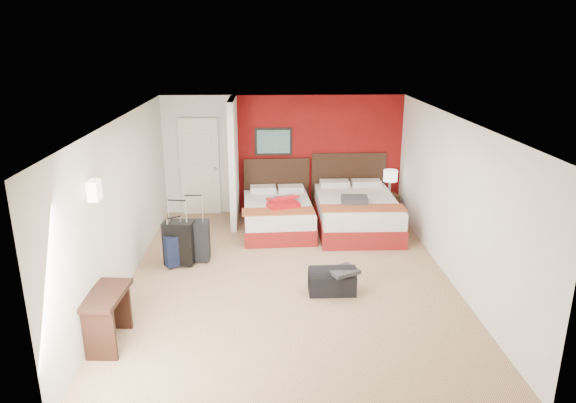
{
  "coord_description": "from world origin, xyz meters",
  "views": [
    {
      "loc": [
        -0.33,
        -7.48,
        3.64
      ],
      "look_at": [
        0.01,
        0.8,
        1.0
      ],
      "focal_mm": 32.47,
      "sensor_mm": 36.0,
      "label": 1
    }
  ],
  "objects_px": {
    "desk": "(108,318)",
    "red_suitcase_open": "(283,202)",
    "table_lamp": "(390,182)",
    "suitcase_black": "(180,244)",
    "suitcase_navy": "(176,251)",
    "nightstand": "(389,206)",
    "duffel_bag": "(332,282)",
    "suitcase_charcoal": "(196,242)",
    "bed_right": "(356,214)",
    "bed_left": "(278,216)"
  },
  "relations": [
    {
      "from": "red_suitcase_open",
      "to": "table_lamp",
      "type": "distance_m",
      "value": 2.38
    },
    {
      "from": "nightstand",
      "to": "suitcase_navy",
      "type": "xyz_separation_m",
      "value": [
        -4.06,
        -2.31,
        0.01
      ]
    },
    {
      "from": "red_suitcase_open",
      "to": "duffel_bag",
      "type": "xyz_separation_m",
      "value": [
        0.64,
        -2.57,
        -0.43
      ]
    },
    {
      "from": "table_lamp",
      "to": "suitcase_charcoal",
      "type": "xyz_separation_m",
      "value": [
        -3.75,
        -2.11,
        -0.41
      ]
    },
    {
      "from": "nightstand",
      "to": "table_lamp",
      "type": "height_order",
      "value": "table_lamp"
    },
    {
      "from": "bed_right",
      "to": "suitcase_black",
      "type": "bearing_deg",
      "value": -154.0
    },
    {
      "from": "suitcase_charcoal",
      "to": "duffel_bag",
      "type": "distance_m",
      "value": 2.49
    },
    {
      "from": "table_lamp",
      "to": "suitcase_black",
      "type": "bearing_deg",
      "value": -150.68
    },
    {
      "from": "suitcase_charcoal",
      "to": "red_suitcase_open",
      "type": "bearing_deg",
      "value": 41.55
    },
    {
      "from": "red_suitcase_open",
      "to": "suitcase_black",
      "type": "xyz_separation_m",
      "value": [
        -1.76,
        -1.47,
        -0.25
      ]
    },
    {
      "from": "bed_left",
      "to": "desk",
      "type": "relative_size",
      "value": 2.24
    },
    {
      "from": "nightstand",
      "to": "suitcase_black",
      "type": "height_order",
      "value": "suitcase_black"
    },
    {
      "from": "suitcase_charcoal",
      "to": "desk",
      "type": "xyz_separation_m",
      "value": [
        -0.75,
        -2.46,
        0.01
      ]
    },
    {
      "from": "desk",
      "to": "red_suitcase_open",
      "type": "bearing_deg",
      "value": 63.4
    },
    {
      "from": "desk",
      "to": "duffel_bag",
      "type": "bearing_deg",
      "value": 27.03
    },
    {
      "from": "suitcase_navy",
      "to": "nightstand",
      "type": "bearing_deg",
      "value": -0.86
    },
    {
      "from": "red_suitcase_open",
      "to": "nightstand",
      "type": "bearing_deg",
      "value": -4.61
    },
    {
      "from": "nightstand",
      "to": "suitcase_charcoal",
      "type": "xyz_separation_m",
      "value": [
        -3.75,
        -2.11,
        0.09
      ]
    },
    {
      "from": "bed_right",
      "to": "suitcase_charcoal",
      "type": "xyz_separation_m",
      "value": [
        -2.95,
        -1.39,
        0.02
      ]
    },
    {
      "from": "bed_left",
      "to": "desk",
      "type": "bearing_deg",
      "value": -121.71
    },
    {
      "from": "bed_right",
      "to": "table_lamp",
      "type": "relative_size",
      "value": 4.17
    },
    {
      "from": "red_suitcase_open",
      "to": "desk",
      "type": "height_order",
      "value": "desk"
    },
    {
      "from": "table_lamp",
      "to": "duffel_bag",
      "type": "height_order",
      "value": "table_lamp"
    },
    {
      "from": "suitcase_black",
      "to": "desk",
      "type": "distance_m",
      "value": 2.38
    },
    {
      "from": "bed_right",
      "to": "duffel_bag",
      "type": "relative_size",
      "value": 3.13
    },
    {
      "from": "bed_left",
      "to": "suitcase_charcoal",
      "type": "bearing_deg",
      "value": -137.27
    },
    {
      "from": "suitcase_charcoal",
      "to": "bed_right",
      "type": "bearing_deg",
      "value": 25.33
    },
    {
      "from": "suitcase_black",
      "to": "nightstand",
      "type": "bearing_deg",
      "value": 37.71
    },
    {
      "from": "bed_right",
      "to": "suitcase_navy",
      "type": "height_order",
      "value": "bed_right"
    },
    {
      "from": "red_suitcase_open",
      "to": "nightstand",
      "type": "xyz_separation_m",
      "value": [
        2.24,
        0.78,
        -0.36
      ]
    },
    {
      "from": "suitcase_charcoal",
      "to": "suitcase_navy",
      "type": "distance_m",
      "value": 0.37
    },
    {
      "from": "duffel_bag",
      "to": "desk",
      "type": "xyz_separation_m",
      "value": [
        -2.9,
        -1.22,
        0.17
      ]
    },
    {
      "from": "bed_right",
      "to": "suitcase_black",
      "type": "relative_size",
      "value": 2.97
    },
    {
      "from": "red_suitcase_open",
      "to": "table_lamp",
      "type": "height_order",
      "value": "table_lamp"
    },
    {
      "from": "bed_right",
      "to": "desk",
      "type": "height_order",
      "value": "desk"
    },
    {
      "from": "table_lamp",
      "to": "duffel_bag",
      "type": "xyz_separation_m",
      "value": [
        -1.6,
        -3.35,
        -0.58
      ]
    },
    {
      "from": "bed_right",
      "to": "table_lamp",
      "type": "height_order",
      "value": "table_lamp"
    },
    {
      "from": "red_suitcase_open",
      "to": "suitcase_navy",
      "type": "relative_size",
      "value": 1.48
    },
    {
      "from": "suitcase_black",
      "to": "suitcase_navy",
      "type": "bearing_deg",
      "value": -124.24
    },
    {
      "from": "bed_right",
      "to": "suitcase_black",
      "type": "height_order",
      "value": "suitcase_black"
    },
    {
      "from": "desk",
      "to": "suitcase_charcoal",
      "type": "bearing_deg",
      "value": 77.25
    },
    {
      "from": "desk",
      "to": "table_lamp",
      "type": "bearing_deg",
      "value": 49.61
    },
    {
      "from": "bed_left",
      "to": "suitcase_black",
      "type": "bearing_deg",
      "value": -139.3
    },
    {
      "from": "suitcase_black",
      "to": "suitcase_navy",
      "type": "relative_size",
      "value": 1.4
    },
    {
      "from": "suitcase_navy",
      "to": "duffel_bag",
      "type": "relative_size",
      "value": 0.75
    },
    {
      "from": "nightstand",
      "to": "suitcase_black",
      "type": "bearing_deg",
      "value": -158.2
    },
    {
      "from": "red_suitcase_open",
      "to": "suitcase_black",
      "type": "distance_m",
      "value": 2.3
    },
    {
      "from": "suitcase_black",
      "to": "desk",
      "type": "bearing_deg",
      "value": -93.8
    },
    {
      "from": "bed_right",
      "to": "suitcase_black",
      "type": "distance_m",
      "value": 3.54
    },
    {
      "from": "desk",
      "to": "suitcase_navy",
      "type": "bearing_deg",
      "value": 83.03
    }
  ]
}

